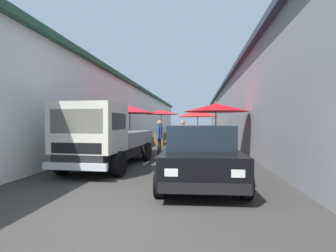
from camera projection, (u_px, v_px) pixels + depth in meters
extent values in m
plane|color=#33302D|center=(180.00, 145.00, 17.49)|extent=(90.00, 90.00, 0.00)
cube|color=silver|center=(96.00, 116.00, 20.53)|extent=(49.50, 7.00, 4.19)
cube|color=#284C38|center=(96.00, 88.00, 20.50)|extent=(49.80, 7.50, 0.24)
cube|color=gray|center=(276.00, 112.00, 18.86)|extent=(49.50, 7.00, 4.62)
cube|color=#383D4C|center=(276.00, 79.00, 18.83)|extent=(49.80, 7.50, 0.24)
cylinder|color=#9E9EA3|center=(216.00, 130.00, 11.44)|extent=(0.06, 0.06, 2.39)
cone|color=red|center=(216.00, 108.00, 11.42)|extent=(2.87, 2.87, 0.38)
sphere|color=#9E9EA3|center=(216.00, 102.00, 11.42)|extent=(0.07, 0.07, 0.07)
cube|color=olive|center=(213.00, 148.00, 11.67)|extent=(0.75, 0.70, 0.73)
sphere|color=orange|center=(212.00, 137.00, 11.75)|extent=(0.09, 0.09, 0.09)
sphere|color=orange|center=(212.00, 139.00, 11.66)|extent=(0.09, 0.09, 0.09)
sphere|color=orange|center=(213.00, 138.00, 11.80)|extent=(0.09, 0.09, 0.09)
sphere|color=orange|center=(216.00, 139.00, 11.72)|extent=(0.09, 0.09, 0.09)
cylinder|color=#9E9EA3|center=(130.00, 130.00, 11.94)|extent=(0.06, 0.06, 2.32)
cone|color=red|center=(130.00, 109.00, 11.93)|extent=(2.39, 2.39, 0.35)
sphere|color=#9E9EA3|center=(130.00, 105.00, 11.92)|extent=(0.07, 0.07, 0.07)
cube|color=brown|center=(134.00, 146.00, 12.13)|extent=(0.92, 0.78, 0.83)
sphere|color=orange|center=(137.00, 136.00, 12.33)|extent=(0.09, 0.09, 0.09)
sphere|color=orange|center=(137.00, 136.00, 12.20)|extent=(0.09, 0.09, 0.09)
sphere|color=orange|center=(139.00, 136.00, 12.19)|extent=(0.09, 0.09, 0.09)
cylinder|color=#9E9EA3|center=(161.00, 127.00, 17.24)|extent=(0.06, 0.06, 2.40)
cone|color=red|center=(161.00, 112.00, 17.23)|extent=(2.34, 2.34, 0.32)
sphere|color=#9E9EA3|center=(161.00, 109.00, 17.23)|extent=(0.07, 0.07, 0.07)
cube|color=olive|center=(159.00, 139.00, 17.11)|extent=(0.80, 0.61, 0.82)
sphere|color=orange|center=(161.00, 132.00, 17.30)|extent=(0.09, 0.09, 0.09)
sphere|color=orange|center=(160.00, 132.00, 16.97)|extent=(0.09, 0.09, 0.09)
sphere|color=orange|center=(160.00, 132.00, 17.34)|extent=(0.09, 0.09, 0.09)
sphere|color=orange|center=(158.00, 132.00, 17.40)|extent=(0.09, 0.09, 0.09)
sphere|color=orange|center=(158.00, 132.00, 17.31)|extent=(0.09, 0.09, 0.09)
cylinder|color=#9E9EA3|center=(198.00, 128.00, 16.21)|extent=(0.06, 0.06, 2.36)
cone|color=red|center=(198.00, 113.00, 16.20)|extent=(2.59, 2.59, 0.47)
sphere|color=#9E9EA3|center=(198.00, 109.00, 16.19)|extent=(0.07, 0.07, 0.07)
cube|color=brown|center=(196.00, 140.00, 16.29)|extent=(0.95, 0.66, 0.76)
sphere|color=orange|center=(196.00, 133.00, 16.47)|extent=(0.09, 0.09, 0.09)
sphere|color=orange|center=(194.00, 134.00, 15.97)|extent=(0.09, 0.09, 0.09)
sphere|color=orange|center=(195.00, 134.00, 15.97)|extent=(0.09, 0.09, 0.09)
sphere|color=orange|center=(199.00, 134.00, 16.40)|extent=(0.09, 0.09, 0.09)
sphere|color=orange|center=(196.00, 134.00, 16.10)|extent=(0.09, 0.09, 0.09)
cube|color=black|center=(199.00, 160.00, 6.40)|extent=(3.96, 1.87, 0.64)
cube|color=#19232D|center=(199.00, 136.00, 6.54)|extent=(2.40, 1.60, 0.56)
cube|color=black|center=(204.00, 188.00, 4.50)|extent=(0.16, 1.65, 0.20)
cube|color=silver|center=(238.00, 173.00, 4.43)|extent=(0.07, 0.24, 0.14)
cube|color=silver|center=(171.00, 172.00, 4.52)|extent=(0.07, 0.24, 0.14)
cylinder|color=black|center=(246.00, 184.00, 5.01)|extent=(0.61, 0.22, 0.60)
cylinder|color=black|center=(160.00, 182.00, 5.15)|extent=(0.61, 0.22, 0.60)
cylinder|color=black|center=(226.00, 163.00, 7.65)|extent=(0.61, 0.22, 0.60)
cylinder|color=black|center=(169.00, 162.00, 7.79)|extent=(0.61, 0.22, 0.60)
cube|color=black|center=(112.00, 152.00, 8.86)|extent=(4.87, 1.72, 0.36)
cube|color=beige|center=(90.00, 127.00, 7.24)|extent=(1.63, 1.83, 1.40)
cube|color=#19232D|center=(76.00, 121.00, 6.51)|extent=(0.14, 1.47, 0.63)
cube|color=#19232D|center=(90.00, 121.00, 7.24)|extent=(1.14, 1.83, 0.45)
cube|color=black|center=(76.00, 148.00, 6.51)|extent=(0.13, 1.40, 0.28)
cube|color=silver|center=(75.00, 167.00, 6.44)|extent=(0.21, 1.75, 0.18)
cube|color=gray|center=(141.00, 138.00, 9.52)|extent=(3.16, 0.23, 0.50)
cube|color=gray|center=(100.00, 138.00, 9.80)|extent=(3.16, 0.23, 0.50)
cube|color=gray|center=(133.00, 136.00, 11.19)|extent=(0.15, 1.65, 0.50)
cylinder|color=black|center=(119.00, 164.00, 7.10)|extent=(0.73, 0.26, 0.72)
cylinder|color=black|center=(62.00, 162.00, 7.40)|extent=(0.73, 0.26, 0.72)
cylinder|color=black|center=(147.00, 152.00, 10.13)|extent=(0.73, 0.26, 0.72)
cylinder|color=black|center=(106.00, 151.00, 10.43)|extent=(0.73, 0.26, 0.72)
cylinder|color=#232328|center=(160.00, 147.00, 11.38)|extent=(0.14, 0.14, 0.80)
cylinder|color=#232328|center=(159.00, 148.00, 11.22)|extent=(0.14, 0.14, 0.80)
cube|color=#33518C|center=(159.00, 132.00, 11.29)|extent=(0.47, 0.21, 0.60)
sphere|color=#A57A5B|center=(159.00, 123.00, 11.28)|extent=(0.22, 0.22, 0.22)
cylinder|color=#33518C|center=(161.00, 131.00, 11.57)|extent=(0.08, 0.08, 0.54)
cylinder|color=#33518C|center=(158.00, 132.00, 11.01)|extent=(0.08, 0.08, 0.54)
cylinder|color=#232328|center=(183.00, 145.00, 12.48)|extent=(0.14, 0.14, 0.80)
cylinder|color=#232328|center=(183.00, 146.00, 12.31)|extent=(0.14, 0.14, 0.80)
cube|color=#D8C666|center=(183.00, 131.00, 12.39)|extent=(0.48, 0.24, 0.60)
sphere|color=#A57A5B|center=(183.00, 123.00, 12.38)|extent=(0.22, 0.22, 0.22)
cylinder|color=#D8C666|center=(183.00, 130.00, 12.67)|extent=(0.08, 0.08, 0.54)
cylinder|color=#D8C666|center=(183.00, 131.00, 12.10)|extent=(0.08, 0.08, 0.54)
cylinder|color=black|center=(208.00, 140.00, 18.54)|extent=(0.45, 0.13, 0.44)
cylinder|color=black|center=(207.00, 142.00, 17.31)|extent=(0.45, 0.15, 0.44)
cube|color=#3359A5|center=(207.00, 140.00, 17.88)|extent=(0.92, 0.36, 0.08)
ellipsoid|color=black|center=(207.00, 135.00, 17.58)|extent=(0.58, 0.31, 0.20)
cube|color=#3359A5|center=(208.00, 134.00, 18.48)|extent=(0.17, 0.33, 0.56)
cylinder|color=silver|center=(208.00, 133.00, 18.41)|extent=(0.28, 0.08, 0.68)
cylinder|color=black|center=(208.00, 128.00, 18.33)|extent=(0.55, 0.09, 0.04)
cylinder|color=#1E8C3F|center=(173.00, 138.00, 18.59)|extent=(0.30, 0.30, 0.03)
cylinder|color=#1E8C3F|center=(173.00, 140.00, 18.71)|extent=(0.04, 0.04, 0.42)
cylinder|color=#1E8C3F|center=(171.00, 140.00, 18.61)|extent=(0.04, 0.04, 0.42)
cylinder|color=#1E8C3F|center=(173.00, 141.00, 18.48)|extent=(0.04, 0.04, 0.42)
cylinder|color=#1E8C3F|center=(174.00, 140.00, 18.58)|extent=(0.04, 0.04, 0.42)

